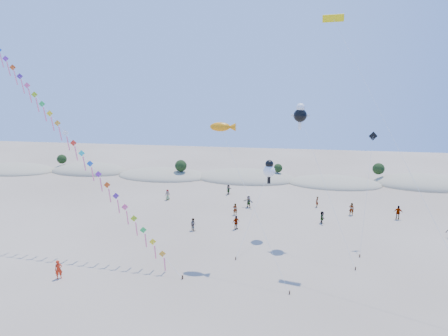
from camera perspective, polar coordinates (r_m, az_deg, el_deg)
The scene contains 10 objects.
ground at distance 29.54m, azimuth -6.64°, elevation -23.81°, with size 160.00×160.00×0.00m, color #87735D.
dune_ridge at distance 70.33m, azimuth 4.15°, elevation -1.60°, with size 145.30×11.49×5.57m.
kite_train at distance 43.79m, azimuth -24.91°, elevation 7.29°, with size 30.04×11.55×27.64m.
fish_kite at distance 36.38m, azimuth -0.13°, elevation 6.20°, with size 8.14×6.92×13.89m.
cartoon_kite_low at distance 43.04m, azimuth 6.89°, elevation -0.25°, with size 3.63×7.83×9.06m.
cartoon_kite_high at distance 41.91m, azimuth 11.56°, elevation 8.03°, with size 6.64×7.97×15.48m.
parafoil_kite at distance 38.92m, azimuth 16.88°, elevation 19.95°, with size 11.77×14.10×23.93m.
dark_kite at distance 43.28m, azimuth 21.33°, elevation 0.29°, with size 2.01×5.45×12.44m.
flyer_foreground at distance 38.65m, azimuth -23.89°, elevation -13.96°, with size 0.64×0.42×1.76m, color red.
beachgoers at distance 51.99m, azimuth 8.86°, elevation -6.14°, with size 37.89×16.94×1.88m.
Camera 1 is at (6.82, -22.74, 17.58)m, focal length 30.00 mm.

